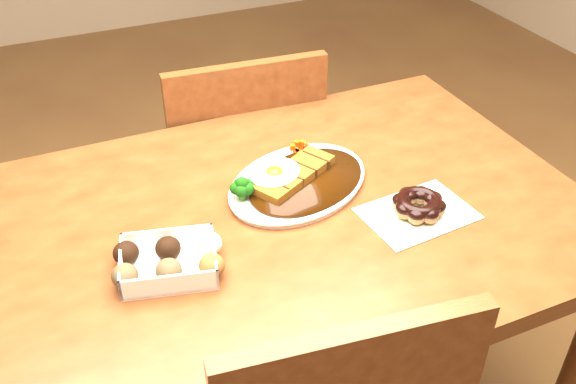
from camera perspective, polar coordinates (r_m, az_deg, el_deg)
name	(u,v)px	position (r m, az deg, el deg)	size (l,w,h in m)	color
table	(277,253)	(1.29, -0.98, -5.46)	(1.20, 0.80, 0.75)	#512610
chair_far	(239,174)	(1.82, -4.38, 1.58)	(0.45, 0.45, 0.87)	#512610
katsu_curry_plate	(295,180)	(1.29, 0.62, 1.06)	(0.38, 0.33, 0.06)	white
donut_box	(169,260)	(1.11, -10.57, -5.99)	(0.20, 0.16, 0.05)	white
pon_de_ring	(419,205)	(1.24, 11.54, -1.18)	(0.22, 0.16, 0.04)	silver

